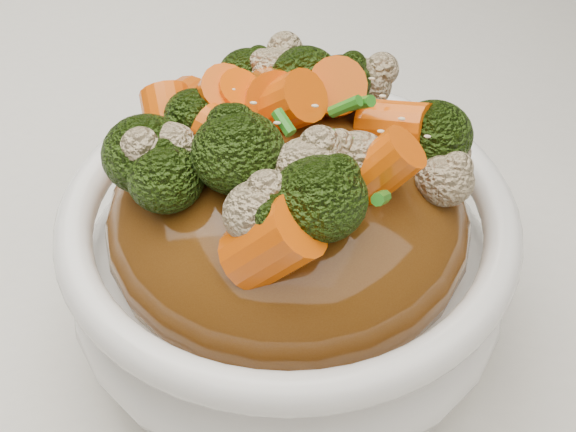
# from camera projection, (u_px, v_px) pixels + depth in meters

# --- Properties ---
(tablecloth) EXTENTS (1.20, 0.80, 0.04)m
(tablecloth) POSITION_uv_depth(u_px,v_px,m) (203.00, 401.00, 0.39)
(tablecloth) COLOR silver
(tablecloth) RESTS_ON dining_table
(bowl) EXTENTS (0.25, 0.25, 0.08)m
(bowl) POSITION_uv_depth(u_px,v_px,m) (288.00, 263.00, 0.37)
(bowl) COLOR white
(bowl) RESTS_ON tablecloth
(sauce_base) EXTENTS (0.20, 0.20, 0.09)m
(sauce_base) POSITION_uv_depth(u_px,v_px,m) (288.00, 221.00, 0.35)
(sauce_base) COLOR #562F0E
(sauce_base) RESTS_ON bowl
(carrots) EXTENTS (0.20, 0.20, 0.05)m
(carrots) POSITION_uv_depth(u_px,v_px,m) (288.00, 114.00, 0.31)
(carrots) COLOR #E55807
(carrots) RESTS_ON sauce_base
(broccoli) EXTENTS (0.20, 0.20, 0.04)m
(broccoli) POSITION_uv_depth(u_px,v_px,m) (288.00, 116.00, 0.31)
(broccoli) COLOR black
(broccoli) RESTS_ON sauce_base
(cauliflower) EXTENTS (0.20, 0.20, 0.03)m
(cauliflower) POSITION_uv_depth(u_px,v_px,m) (288.00, 120.00, 0.32)
(cauliflower) COLOR tan
(cauliflower) RESTS_ON sauce_base
(scallions) EXTENTS (0.15, 0.15, 0.02)m
(scallions) POSITION_uv_depth(u_px,v_px,m) (288.00, 113.00, 0.31)
(scallions) COLOR #27781B
(scallions) RESTS_ON sauce_base
(sesame_seeds) EXTENTS (0.18, 0.18, 0.01)m
(sesame_seeds) POSITION_uv_depth(u_px,v_px,m) (288.00, 113.00, 0.31)
(sesame_seeds) COLOR beige
(sesame_seeds) RESTS_ON sauce_base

